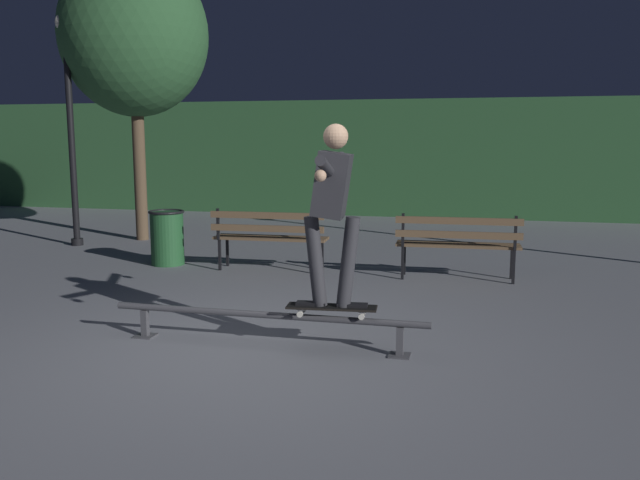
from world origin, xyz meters
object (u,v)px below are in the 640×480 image
Objects in this scene: park_bench_left_center at (458,240)px; lamp_post_left at (69,100)px; trash_can at (167,237)px; park_bench_leftmost at (269,233)px; skateboard at (332,308)px; skateboarder at (332,200)px; grind_rail at (266,319)px; tree_far_left at (134,36)px.

lamp_post_left reaches higher than park_bench_left_center.
trash_can is at bearing 178.33° from park_bench_left_center.
skateboard is at bearing -63.34° from park_bench_leftmost.
park_bench_leftmost is 1.00× the size of park_bench_left_center.
trash_can is at bearing 134.07° from skateboard.
skateboard is 0.94m from skateboarder.
lamp_post_left is (-5.57, 4.58, 1.16)m from skateboarder.
park_bench_left_center is (0.96, 3.21, 0.15)m from skateboard.
grind_rail is 3.63× the size of trash_can.
trash_can is (-2.63, 3.33, 0.17)m from grind_rail.
skateboarder is 0.97× the size of park_bench_leftmost.
skateboarder is at bearing -48.63° from tree_far_left.
tree_far_left is (-4.79, 5.45, 3.24)m from skateboard.
grind_rail is 0.61m from skateboard.
skateboarder is (0.00, 0.00, 0.94)m from skateboard.
tree_far_left is (-4.20, 5.45, 3.39)m from grind_rail.
lamp_post_left is at bearing -131.88° from tree_far_left.
skateboard is 0.20× the size of lamp_post_left.
trash_can is (-4.18, 0.12, -0.12)m from park_bench_left_center.
grind_rail is 1.23m from skateboarder.
lamp_post_left is at bearing 160.93° from park_bench_leftmost.
tree_far_left reaches higher than park_bench_left_center.
skateboard is (0.60, 0.00, 0.14)m from grind_rail.
park_bench_left_center is 6.95m from lamp_post_left.
tree_far_left is at bearing 144.90° from park_bench_leftmost.
lamp_post_left reaches higher than grind_rail.
grind_rail is at bearing -52.39° from tree_far_left.
park_bench_left_center is (1.56, 3.21, 0.29)m from grind_rail.
tree_far_left reaches higher than lamp_post_left.
park_bench_leftmost is 4.62m from lamp_post_left.
park_bench_leftmost and park_bench_left_center have the same top height.
park_bench_leftmost is 1.62m from trash_can.
park_bench_leftmost reaches higher than skateboard.
skateboarder is (0.60, 0.00, 1.08)m from grind_rail.
skateboard is at bearing -45.93° from trash_can.
park_bench_left_center is (2.57, 0.00, 0.00)m from park_bench_leftmost.
skateboarder is 0.40× the size of lamp_post_left.
skateboard is at bearing -106.64° from park_bench_left_center.
tree_far_left reaches higher than skateboard.
skateboard is at bearing 0.00° from grind_rail.
skateboard is 7.51m from lamp_post_left.
trash_can is (-3.23, 3.33, -0.91)m from skateboarder.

